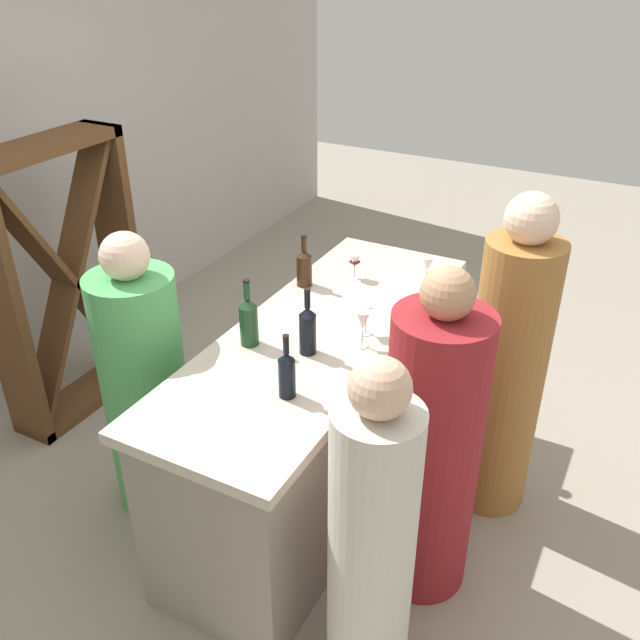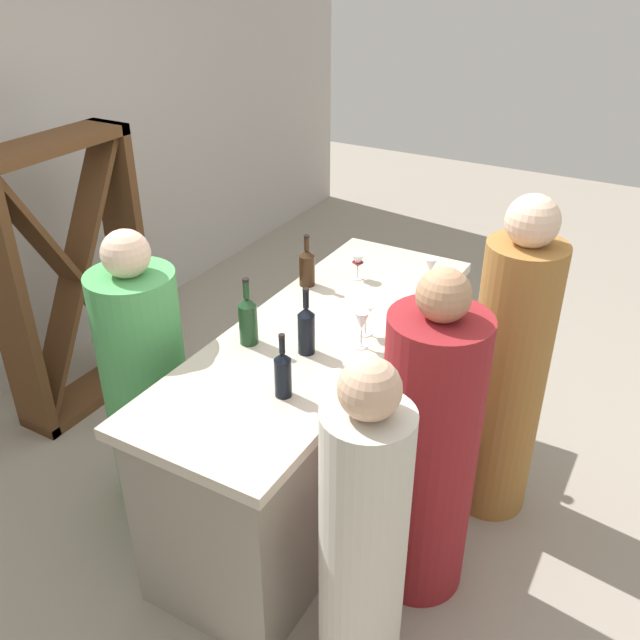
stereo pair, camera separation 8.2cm
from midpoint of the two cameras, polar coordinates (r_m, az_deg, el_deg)
The scene contains 15 objects.
ground_plane at distance 3.71m, azimuth 0.65°, elevation -13.62°, with size 12.00×12.00×0.00m, color #9E9384.
bar_counter at distance 3.40m, azimuth 0.70°, elevation -7.70°, with size 2.07×0.73×0.95m.
wine_rack at distance 4.18m, azimuth -19.30°, elevation 3.28°, with size 0.93×0.28×1.61m.
wine_bottle_leftmost_near_black at distance 2.65m, azimuth -2.22°, elevation -4.42°, with size 0.07×0.07×0.28m.
wine_bottle_second_left_olive_green at distance 2.99m, azimuth -5.23°, elevation 0.08°, with size 0.08×0.08×0.31m.
wine_bottle_center_near_black at distance 2.91m, azimuth -0.34°, elevation -0.74°, with size 0.07×0.07×0.31m.
wine_bottle_second_right_amber_brown at distance 3.49m, azimuth -0.42°, elevation 4.47°, with size 0.08×0.08×0.27m.
wine_glass_near_left at distance 3.53m, azimuth 9.84°, elevation 4.43°, with size 0.07×0.07×0.15m.
wine_glass_near_center at distance 2.95m, azimuth 4.28°, elevation -0.16°, with size 0.07×0.07×0.17m.
wine_glass_near_right at distance 3.06m, azimuth 4.59°, elevation 0.59°, with size 0.08×0.08×0.15m.
wine_glass_far_left at distance 3.57m, azimuth 3.83°, elevation 4.84°, with size 0.07×0.07×0.14m.
person_left_guest at distance 2.87m, azimuth 9.79°, elevation -10.91°, with size 0.46×0.46×1.52m.
person_center_guest at distance 3.30m, azimuth 16.04°, elevation -4.44°, with size 0.38×0.38×1.63m.
person_right_guest at distance 2.51m, azimuth 4.56°, elevation -18.43°, with size 0.40×0.40×1.45m.
person_server_behind at distance 3.36m, azimuth -13.60°, elevation -5.41°, with size 0.46×0.46×1.46m.
Camera 2 is at (-2.35, -1.34, 2.54)m, focal length 38.46 mm.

